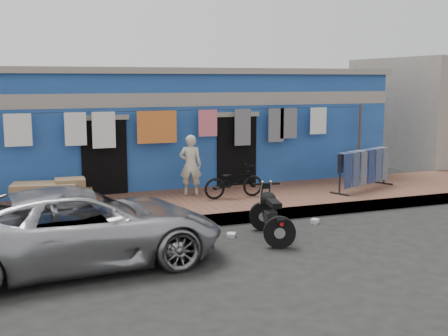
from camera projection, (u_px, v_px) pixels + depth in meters
ground at (262, 244)px, 10.56m from camera, size 80.00×80.00×0.00m
sidewalk at (209, 204)px, 13.31m from camera, size 28.00×3.00×0.25m
curb at (231, 218)px, 11.98m from camera, size 28.00×0.10×0.25m
building at (165, 126)px, 16.75m from camera, size 12.20×5.20×3.36m
clothesline at (187, 130)px, 14.16m from camera, size 10.06×0.06×2.10m
car at (81, 226)px, 9.23m from camera, size 4.92×2.51×1.35m
seated_person at (191, 165)px, 13.71m from camera, size 0.62×0.52×1.49m
bicycle at (234, 178)px, 13.41m from camera, size 1.51×0.57×0.97m
motorcycle at (271, 213)px, 10.83m from camera, size 1.17×1.79×1.02m
charpoy at (53, 194)px, 12.48m from camera, size 2.04×1.44×0.59m
jeans_rack at (363, 169)px, 14.47m from camera, size 2.50×2.01×1.05m
litter_a at (213, 228)px, 11.48m from camera, size 0.26×0.24×0.09m
litter_b at (315, 221)px, 12.06m from camera, size 0.23×0.22×0.09m
litter_c at (231, 235)px, 11.00m from camera, size 0.24×0.25×0.08m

